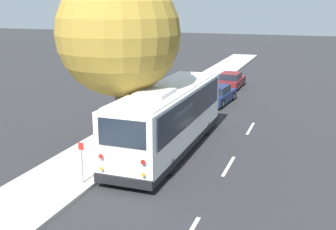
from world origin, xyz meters
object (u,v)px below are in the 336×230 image
object	(u,v)px
shuttle_bus	(169,115)
parked_sedan_maroon	(231,81)
sign_post_far	(104,147)
street_tree	(119,25)
fire_hydrant	(184,101)
parked_sedan_navy	(217,95)
sign_post_near	(82,162)

from	to	relation	value
shuttle_bus	parked_sedan_maroon	size ratio (longest dim) A/B	2.40
parked_sedan_maroon	sign_post_far	xyz separation A→B (m)	(-19.48, 1.42, 0.42)
street_tree	fire_hydrant	size ratio (longest dim) A/B	11.09
parked_sedan_navy	street_tree	size ratio (longest dim) A/B	0.47
parked_sedan_maroon	sign_post_far	bearing A→B (deg)	176.86
sign_post_far	fire_hydrant	world-z (taller)	sign_post_far
sign_post_near	sign_post_far	bearing A→B (deg)	0.00
sign_post_far	shuttle_bus	bearing A→B (deg)	-28.05
sign_post_far	fire_hydrant	bearing A→B (deg)	-0.18
parked_sedan_maroon	fire_hydrant	size ratio (longest dim) A/B	5.26
shuttle_bus	sign_post_near	bearing A→B (deg)	161.33
shuttle_bus	street_tree	distance (m)	4.72
street_tree	fire_hydrant	bearing A→B (deg)	-2.26
parked_sedan_maroon	fire_hydrant	xyz separation A→B (m)	(-8.40, 1.39, -0.03)
shuttle_bus	street_tree	size ratio (longest dim) A/B	1.14
parked_sedan_navy	fire_hydrant	xyz separation A→B (m)	(-2.43, 1.61, -0.04)
parked_sedan_maroon	sign_post_near	world-z (taller)	sign_post_near
parked_sedan_maroon	sign_post_near	bearing A→B (deg)	177.21
sign_post_near	fire_hydrant	xyz separation A→B (m)	(12.86, -0.03, -0.43)
parked_sedan_maroon	street_tree	xyz separation A→B (m)	(-17.05, 1.73, 5.32)
shuttle_bus	parked_sedan_navy	distance (m)	10.32
shuttle_bus	parked_sedan_navy	xyz separation A→B (m)	(10.26, 0.09, -1.13)
street_tree	sign_post_far	distance (m)	5.48
fire_hydrant	parked_sedan_navy	bearing A→B (deg)	-33.57
parked_sedan_navy	sign_post_near	distance (m)	15.39
sign_post_near	sign_post_far	distance (m)	1.78
shuttle_bus	sign_post_near	distance (m)	5.38
parked_sedan_maroon	street_tree	size ratio (longest dim) A/B	0.47
sign_post_near	parked_sedan_navy	bearing A→B (deg)	-6.14
shuttle_bus	sign_post_near	size ratio (longest dim) A/B	6.30
parked_sedan_maroon	sign_post_near	size ratio (longest dim) A/B	2.63
shuttle_bus	parked_sedan_maroon	bearing A→B (deg)	1.45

